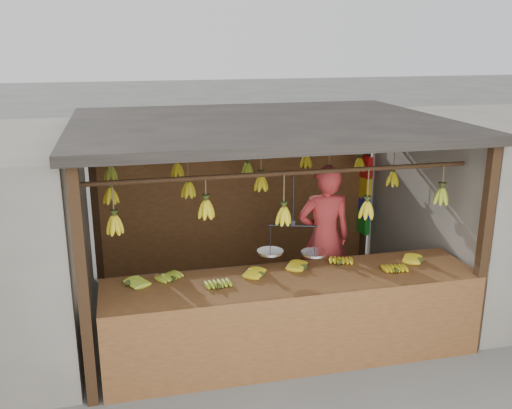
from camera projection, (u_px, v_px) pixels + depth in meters
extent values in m
plane|color=#5B5B57|center=(261.00, 309.00, 7.21)|extent=(80.00, 80.00, 0.00)
cube|color=black|center=(83.00, 291.00, 5.04)|extent=(0.10, 0.10, 2.30)
cube|color=black|center=(483.00, 253.00, 5.92)|extent=(0.10, 0.10, 2.30)
cube|color=black|center=(95.00, 200.00, 7.84)|extent=(0.10, 0.10, 2.30)
cube|color=black|center=(365.00, 184.00, 8.72)|extent=(0.10, 0.10, 2.30)
cube|color=black|center=(262.00, 124.00, 6.54)|extent=(4.30, 3.30, 0.10)
cylinder|color=black|center=(286.00, 173.00, 5.71)|extent=(4.00, 0.05, 0.05)
cylinder|color=black|center=(262.00, 154.00, 6.64)|extent=(4.00, 0.05, 0.05)
cylinder|color=black|center=(244.00, 140.00, 7.58)|extent=(4.00, 0.05, 0.05)
cube|color=brown|center=(237.00, 208.00, 8.35)|extent=(4.00, 0.06, 1.80)
cube|color=brown|center=(293.00, 281.00, 5.95)|extent=(3.94, 0.87, 0.08)
cube|color=brown|center=(305.00, 337.00, 5.66)|extent=(3.94, 0.04, 0.90)
cube|color=black|center=(112.00, 361.00, 5.30)|extent=(0.07, 0.07, 0.82)
cube|color=black|center=(469.00, 318.00, 6.13)|extent=(0.07, 0.07, 0.82)
cube|color=black|center=(112.00, 322.00, 6.03)|extent=(0.07, 0.07, 0.82)
cube|color=black|center=(431.00, 288.00, 6.85)|extent=(0.07, 0.07, 0.82)
ellipsoid|color=#92A523|center=(129.00, 285.00, 5.70)|extent=(0.30, 0.27, 0.06)
ellipsoid|color=#92A523|center=(175.00, 279.00, 5.84)|extent=(0.28, 0.30, 0.06)
ellipsoid|color=#92A523|center=(220.00, 287.00, 5.65)|extent=(0.20, 0.25, 0.06)
ellipsoid|color=gold|center=(262.00, 274.00, 5.96)|extent=(0.30, 0.28, 0.06)
ellipsoid|color=gold|center=(305.00, 267.00, 6.15)|extent=(0.30, 0.28, 0.06)
ellipsoid|color=gold|center=(341.00, 263.00, 6.24)|extent=(0.26, 0.29, 0.06)
ellipsoid|color=gold|center=(397.00, 271.00, 6.03)|extent=(0.21, 0.26, 0.06)
ellipsoid|color=gold|center=(420.00, 260.00, 6.33)|extent=(0.30, 0.28, 0.06)
ellipsoid|color=gold|center=(115.00, 225.00, 5.49)|extent=(0.16, 0.16, 0.28)
ellipsoid|color=gold|center=(206.00, 209.00, 5.65)|extent=(0.16, 0.16, 0.28)
ellipsoid|color=gold|center=(284.00, 216.00, 5.79)|extent=(0.16, 0.16, 0.28)
ellipsoid|color=gold|center=(367.00, 210.00, 6.00)|extent=(0.16, 0.16, 0.28)
ellipsoid|color=#92A523|center=(441.00, 196.00, 6.15)|extent=(0.16, 0.16, 0.28)
ellipsoid|color=gold|center=(111.00, 196.00, 6.40)|extent=(0.16, 0.16, 0.28)
ellipsoid|color=gold|center=(189.00, 190.00, 6.60)|extent=(0.16, 0.16, 0.28)
ellipsoid|color=gold|center=(261.00, 183.00, 6.70)|extent=(0.16, 0.16, 0.28)
ellipsoid|color=gold|center=(329.00, 178.00, 6.91)|extent=(0.16, 0.16, 0.28)
ellipsoid|color=gold|center=(393.00, 179.00, 7.18)|extent=(0.16, 0.16, 0.28)
ellipsoid|color=#92A523|center=(111.00, 173.00, 7.30)|extent=(0.16, 0.16, 0.28)
ellipsoid|color=gold|center=(177.00, 170.00, 7.46)|extent=(0.16, 0.16, 0.28)
ellipsoid|color=#92A523|center=(248.00, 170.00, 7.68)|extent=(0.16, 0.16, 0.28)
ellipsoid|color=gold|center=(306.00, 161.00, 7.83)|extent=(0.16, 0.16, 0.28)
ellipsoid|color=gold|center=(359.00, 165.00, 8.07)|extent=(0.16, 0.16, 0.28)
cylinder|color=black|center=(293.00, 200.00, 5.81)|extent=(0.02, 0.02, 0.56)
cylinder|color=black|center=(293.00, 226.00, 5.89)|extent=(0.49, 0.17, 0.02)
cylinder|color=silver|center=(270.00, 252.00, 5.99)|extent=(0.27, 0.27, 0.02)
cylinder|color=silver|center=(314.00, 253.00, 5.95)|extent=(0.27, 0.27, 0.02)
imported|color=#BF3333|center=(324.00, 238.00, 7.05)|extent=(0.70, 0.49, 1.84)
cube|color=red|center=(366.00, 167.00, 8.49)|extent=(0.08, 0.26, 0.34)
cube|color=yellow|center=(365.00, 188.00, 8.58)|extent=(0.08, 0.26, 0.34)
cube|color=#1426BF|center=(364.00, 207.00, 8.66)|extent=(0.08, 0.26, 0.34)
cube|color=#199926|center=(363.00, 222.00, 8.73)|extent=(0.08, 0.26, 0.34)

